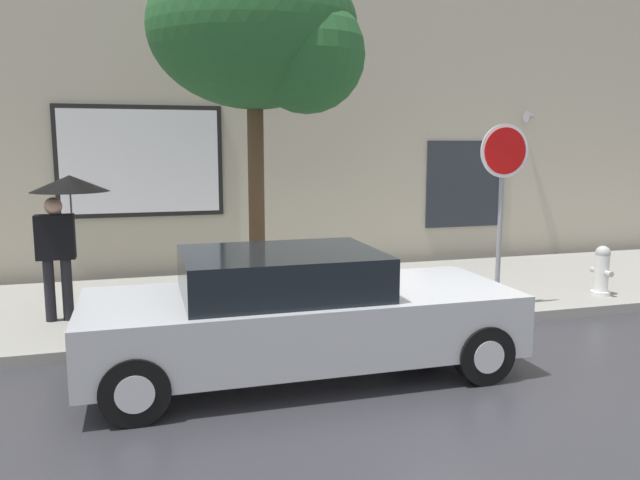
{
  "coord_description": "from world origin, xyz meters",
  "views": [
    {
      "loc": [
        -3.1,
        -6.45,
        2.52
      ],
      "look_at": [
        -0.72,
        1.8,
        1.2
      ],
      "focal_mm": 34.94,
      "sensor_mm": 36.0,
      "label": 1
    }
  ],
  "objects_px": {
    "street_tree": "(265,35)",
    "pedestrian_with_umbrella": "(65,205)",
    "parked_car": "(298,313)",
    "fire_hydrant": "(602,271)",
    "stop_sign": "(503,179)"
  },
  "relations": [
    {
      "from": "street_tree",
      "to": "stop_sign",
      "type": "bearing_deg",
      "value": -11.68
    },
    {
      "from": "street_tree",
      "to": "pedestrian_with_umbrella",
      "type": "bearing_deg",
      "value": 172.35
    },
    {
      "from": "parked_car",
      "to": "fire_hydrant",
      "type": "height_order",
      "value": "parked_car"
    },
    {
      "from": "pedestrian_with_umbrella",
      "to": "stop_sign",
      "type": "relative_size",
      "value": 0.74
    },
    {
      "from": "street_tree",
      "to": "fire_hydrant",
      "type": "bearing_deg",
      "value": -4.96
    },
    {
      "from": "stop_sign",
      "to": "fire_hydrant",
      "type": "bearing_deg",
      "value": 6.33
    },
    {
      "from": "parked_car",
      "to": "street_tree",
      "type": "xyz_separation_m",
      "value": [
        0.08,
        2.08,
        3.28
      ]
    },
    {
      "from": "stop_sign",
      "to": "parked_car",
      "type": "bearing_deg",
      "value": -157.42
    },
    {
      "from": "stop_sign",
      "to": "pedestrian_with_umbrella",
      "type": "bearing_deg",
      "value": 170.11
    },
    {
      "from": "pedestrian_with_umbrella",
      "to": "parked_car",
      "type": "bearing_deg",
      "value": -43.43
    },
    {
      "from": "parked_car",
      "to": "stop_sign",
      "type": "xyz_separation_m",
      "value": [
        3.38,
        1.4,
        1.34
      ]
    },
    {
      "from": "street_tree",
      "to": "stop_sign",
      "type": "height_order",
      "value": "street_tree"
    },
    {
      "from": "parked_car",
      "to": "fire_hydrant",
      "type": "xyz_separation_m",
      "value": [
        5.37,
        1.62,
        -0.15
      ]
    },
    {
      "from": "parked_car",
      "to": "stop_sign",
      "type": "bearing_deg",
      "value": 22.58
    },
    {
      "from": "parked_car",
      "to": "pedestrian_with_umbrella",
      "type": "height_order",
      "value": "pedestrian_with_umbrella"
    }
  ]
}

